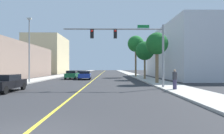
% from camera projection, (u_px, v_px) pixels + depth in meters
% --- Properties ---
extents(ground, '(192.00, 192.00, 0.00)m').
position_uv_depth(ground, '(99.00, 76.00, 47.31)').
color(ground, '#2D2D30').
extents(sidewalk_left, '(3.14, 168.00, 0.15)m').
position_uv_depth(sidewalk_left, '(62.00, 75.00, 47.18)').
color(sidewalk_left, '#B2ADA3').
rests_on(sidewalk_left, ground).
extents(sidewalk_right, '(3.14, 168.00, 0.15)m').
position_uv_depth(sidewalk_right, '(135.00, 75.00, 47.43)').
color(sidewalk_right, '#B2ADA3').
rests_on(sidewalk_right, ground).
extents(lane_marking_center, '(0.16, 144.00, 0.01)m').
position_uv_depth(lane_marking_center, '(99.00, 76.00, 47.31)').
color(lane_marking_center, yellow).
rests_on(lane_marking_center, ground).
extents(building_left_far, '(10.53, 16.57, 11.77)m').
position_uv_depth(building_left_far, '(48.00, 55.00, 63.07)').
color(building_left_far, beige).
rests_on(building_left_far, ground).
extents(building_right_near, '(17.69, 25.48, 9.39)m').
position_uv_depth(building_right_near, '(204.00, 53.00, 37.94)').
color(building_right_near, silver).
rests_on(building_right_near, ground).
extents(traffic_signal_mast, '(9.41, 0.36, 5.86)m').
position_uv_depth(traffic_signal_mast, '(132.00, 41.00, 18.39)').
color(traffic_signal_mast, gray).
rests_on(traffic_signal_mast, sidewalk_right).
extents(street_lamp, '(0.56, 0.28, 8.16)m').
position_uv_depth(street_lamp, '(29.00, 46.00, 24.97)').
color(street_lamp, gray).
rests_on(street_lamp, sidewalk_left).
extents(palm_near, '(2.67, 2.67, 6.06)m').
position_uv_depth(palm_near, '(157.00, 44.00, 23.70)').
color(palm_near, brown).
rests_on(palm_near, sidewalk_right).
extents(palm_mid, '(3.05, 3.05, 6.06)m').
position_uv_depth(palm_mid, '(145.00, 51.00, 31.80)').
color(palm_mid, brown).
rests_on(palm_mid, sidewalk_right).
extents(palm_far, '(3.29, 3.29, 8.29)m').
position_uv_depth(palm_far, '(136.00, 44.00, 39.90)').
color(palm_far, brown).
rests_on(palm_far, sidewalk_right).
extents(car_black, '(1.80, 4.16, 1.42)m').
position_uv_depth(car_black, '(5.00, 83.00, 15.98)').
color(car_black, black).
rests_on(car_black, ground).
extents(car_green, '(1.81, 4.54, 1.46)m').
position_uv_depth(car_green, '(72.00, 75.00, 33.77)').
color(car_green, '#196638').
rests_on(car_green, ground).
extents(car_blue, '(2.06, 4.34, 1.40)m').
position_uv_depth(car_blue, '(85.00, 75.00, 32.47)').
color(car_blue, '#1E389E').
rests_on(car_blue, ground).
extents(car_silver, '(2.00, 4.47, 1.34)m').
position_uv_depth(car_silver, '(78.00, 74.00, 40.33)').
color(car_silver, '#BCBCC1').
rests_on(car_silver, ground).
extents(pedestrian, '(0.38, 0.38, 1.67)m').
position_uv_depth(pedestrian, '(175.00, 79.00, 16.55)').
color(pedestrian, '#3F3859').
rests_on(pedestrian, sidewalk_right).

